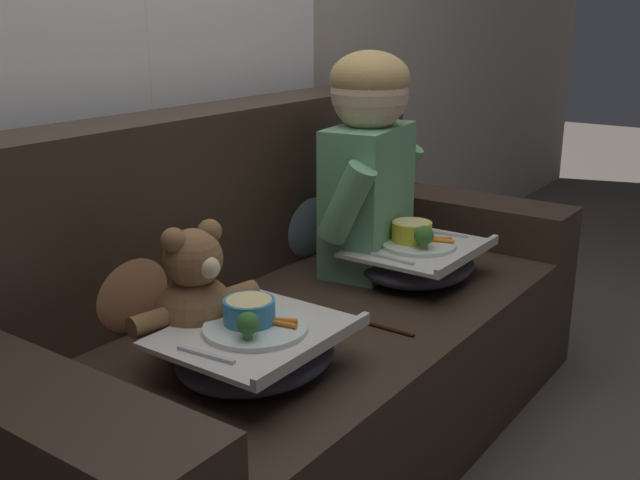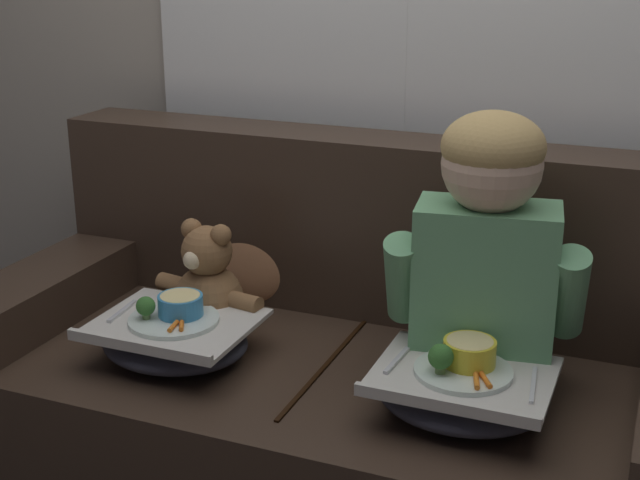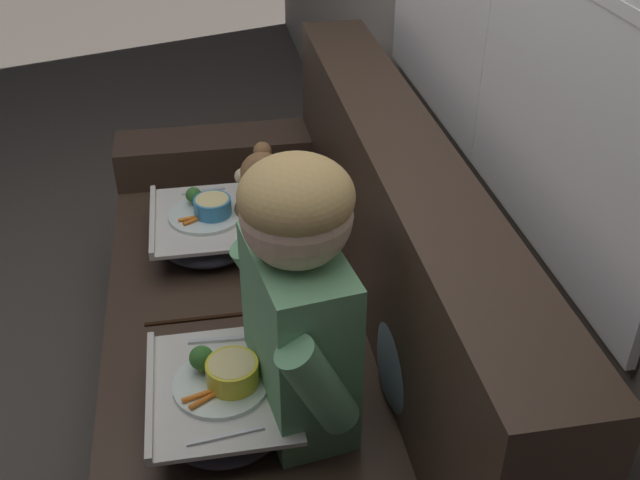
{
  "view_description": "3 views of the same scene",
  "coord_description": "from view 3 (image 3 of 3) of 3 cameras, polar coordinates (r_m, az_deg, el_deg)",
  "views": [
    {
      "loc": [
        -1.55,
        -1.17,
        1.22
      ],
      "look_at": [
        0.11,
        0.02,
        0.59
      ],
      "focal_mm": 42.0,
      "sensor_mm": 36.0,
      "label": 1
    },
    {
      "loc": [
        0.77,
        -1.97,
        1.48
      ],
      "look_at": [
        -0.09,
        0.13,
        0.7
      ],
      "focal_mm": 50.0,
      "sensor_mm": 36.0,
      "label": 2
    },
    {
      "loc": [
        1.67,
        -0.15,
        1.78
      ],
      "look_at": [
        0.12,
        0.12,
        0.74
      ],
      "focal_mm": 42.0,
      "sensor_mm": 36.0,
      "label": 3
    }
  ],
  "objects": [
    {
      "name": "teddy_bear",
      "position": [
        2.39,
        -4.43,
        2.86
      ],
      "size": [
        0.35,
        0.25,
        0.32
      ],
      "color": "brown",
      "rests_on": "couch"
    },
    {
      "name": "ground_plane",
      "position": [
        2.44,
        -3.36,
        -13.29
      ],
      "size": [
        14.0,
        14.0,
        0.0
      ],
      "primitive_type": "plane",
      "color": "#4C443D"
    },
    {
      "name": "throw_pillow_behind_child",
      "position": [
        1.81,
        6.68,
        -8.01
      ],
      "size": [
        0.34,
        0.16,
        0.35
      ],
      "color": "slate",
      "rests_on": "couch"
    },
    {
      "name": "lap_tray_child",
      "position": [
        1.82,
        -7.43,
        -11.87
      ],
      "size": [
        0.41,
        0.34,
        0.19
      ],
      "color": "#2D2D38",
      "rests_on": "child_figure"
    },
    {
      "name": "child_figure",
      "position": [
        1.62,
        -1.74,
        -3.5
      ],
      "size": [
        0.5,
        0.26,
        0.68
      ],
      "color": "#66A370",
      "rests_on": "couch"
    },
    {
      "name": "throw_pillow_behind_teddy",
      "position": [
        2.41,
        1.82,
        3.86
      ],
      "size": [
        0.33,
        0.16,
        0.34
      ],
      "color": "#B2754C",
      "rests_on": "couch"
    },
    {
      "name": "lap_tray_teddy",
      "position": [
        2.42,
        -8.6,
        0.92
      ],
      "size": [
        0.41,
        0.35,
        0.18
      ],
      "color": "#2D2D38",
      "rests_on": "teddy_bear"
    },
    {
      "name": "couch",
      "position": [
        2.22,
        -1.7,
        -7.23
      ],
      "size": [
        1.97,
        0.93,
        0.95
      ],
      "color": "#38281E",
      "rests_on": "ground_plane"
    }
  ]
}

